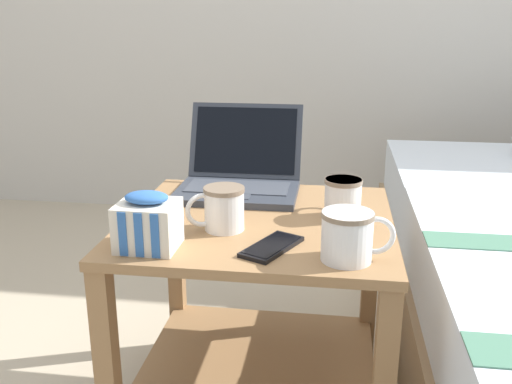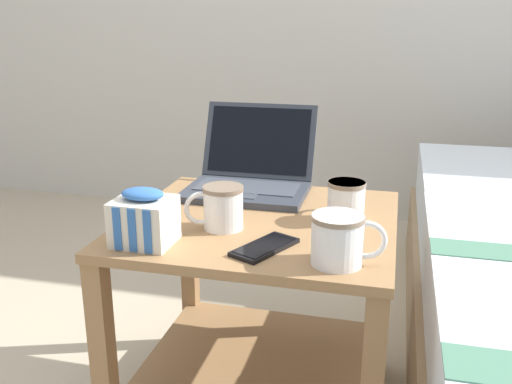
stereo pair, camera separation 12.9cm
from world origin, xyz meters
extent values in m
cube|color=#997047|center=(0.00, 0.00, 0.53)|extent=(0.63, 0.60, 0.02)
cube|color=#997047|center=(0.00, 0.00, 0.14)|extent=(0.59, 0.56, 0.02)
cube|color=#997047|center=(-0.29, -0.27, 0.26)|extent=(0.04, 0.04, 0.52)
cube|color=#997047|center=(-0.29, 0.27, 0.26)|extent=(0.04, 0.04, 0.52)
cube|color=#997047|center=(0.29, 0.27, 0.26)|extent=(0.04, 0.04, 0.52)
cube|color=#333842|center=(-0.08, 0.17, 0.55)|extent=(0.32, 0.22, 0.02)
cube|color=#424751|center=(-0.08, 0.19, 0.56)|extent=(0.27, 0.12, 0.00)
cube|color=#424751|center=(-0.08, 0.11, 0.56)|extent=(0.09, 0.05, 0.00)
cube|color=#333842|center=(-0.08, 0.32, 0.66)|extent=(0.32, 0.09, 0.20)
cube|color=black|center=(-0.08, 0.32, 0.67)|extent=(0.29, 0.08, 0.18)
cube|color=silver|center=(0.01, 0.35, 0.70)|extent=(0.04, 0.02, 0.04)
cube|color=black|center=(-0.10, 0.32, 0.64)|extent=(0.04, 0.01, 0.03)
cube|color=yellow|center=(-0.12, 0.35, 0.70)|extent=(0.03, 0.02, 0.04)
cube|color=green|center=(-0.18, 0.33, 0.66)|extent=(0.04, 0.02, 0.04)
cylinder|color=white|center=(-0.07, -0.08, 0.59)|extent=(0.09, 0.09, 0.10)
cylinder|color=#7F6B56|center=(-0.07, -0.08, 0.64)|extent=(0.09, 0.09, 0.01)
cylinder|color=black|center=(-0.07, -0.08, 0.63)|extent=(0.08, 0.08, 0.01)
torus|color=white|center=(-0.11, -0.10, 0.60)|extent=(0.08, 0.04, 0.08)
cylinder|color=white|center=(0.20, -0.21, 0.60)|extent=(0.10, 0.10, 0.10)
cylinder|color=#7F6B56|center=(0.20, -0.21, 0.64)|extent=(0.10, 0.10, 0.01)
cylinder|color=black|center=(0.20, -0.21, 0.63)|extent=(0.09, 0.09, 0.01)
torus|color=white|center=(0.26, -0.21, 0.60)|extent=(0.08, 0.02, 0.08)
cylinder|color=white|center=(0.20, 0.04, 0.59)|extent=(0.09, 0.09, 0.10)
cylinder|color=#7F6B56|center=(0.20, 0.04, 0.64)|extent=(0.09, 0.09, 0.01)
cylinder|color=black|center=(0.20, 0.04, 0.63)|extent=(0.08, 0.08, 0.01)
torus|color=white|center=(0.18, 0.08, 0.59)|extent=(0.03, 0.08, 0.08)
cube|color=silver|center=(-0.20, -0.21, 0.59)|extent=(0.12, 0.11, 0.10)
cube|color=#3366B2|center=(-0.24, -0.26, 0.59)|extent=(0.02, 0.00, 0.09)
cube|color=#3366B2|center=(-0.20, -0.26, 0.59)|extent=(0.02, 0.00, 0.09)
cube|color=#3366B2|center=(-0.17, -0.26, 0.59)|extent=(0.02, 0.00, 0.09)
ellipsoid|color=#3366B2|center=(-0.20, -0.21, 0.65)|extent=(0.09, 0.07, 0.02)
cube|color=black|center=(0.05, -0.18, 0.55)|extent=(0.13, 0.17, 0.01)
cube|color=black|center=(0.05, -0.18, 0.55)|extent=(0.11, 0.15, 0.00)
camera|label=1|loc=(0.17, -1.27, 1.01)|focal=40.00mm
camera|label=2|loc=(0.30, -1.24, 1.01)|focal=40.00mm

